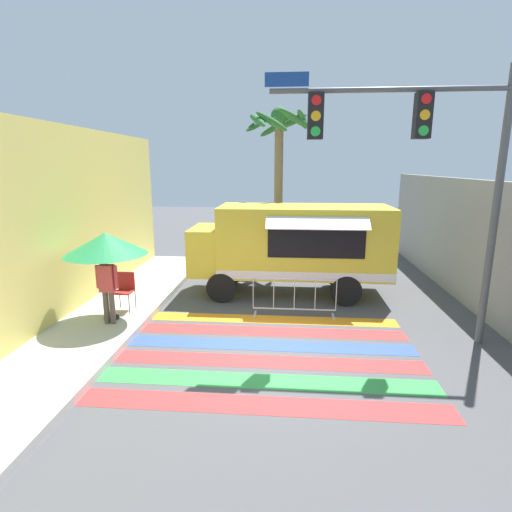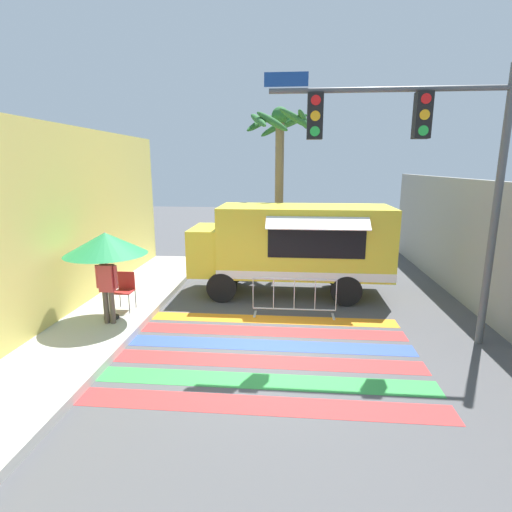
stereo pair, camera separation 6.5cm
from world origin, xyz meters
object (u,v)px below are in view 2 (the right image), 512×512
Objects in this scene: barricade_front at (294,297)px; palm_tree at (280,151)px; folding_chair at (125,287)px; traffic_signal_pole at (421,151)px; patio_umbrella at (105,244)px; food_truck at (289,243)px; vendor_person at (107,284)px.

barricade_front is 6.18m from palm_tree.
traffic_signal_pole is at bearing 0.35° from folding_chair.
barricade_front is (4.53, 1.03, -1.55)m from patio_umbrella.
folding_chair is 7.35m from palm_tree.
folding_chair is 0.17× the size of palm_tree.
palm_tree reaches higher than folding_chair.
traffic_signal_pole reaches higher than barricade_front.
folding_chair is at bearing 172.11° from traffic_signal_pole.
food_truck is 4.04m from palm_tree.
food_truck reaches higher than vendor_person.
patio_umbrella is at bearing -146.24° from food_truck.
patio_umbrella is 0.97m from vendor_person.
folding_chair is 0.58× the size of vendor_person.
food_truck is 3.48× the size of vendor_person.
traffic_signal_pole reaches higher than folding_chair.
vendor_person is (0.10, -0.28, -0.92)m from patio_umbrella.
vendor_person is (0.00, -0.98, 0.37)m from folding_chair.
folding_chair is at bearing -175.71° from barricade_front.
patio_umbrella reaches higher than barricade_front.
palm_tree is at bearing 98.07° from food_truck.
traffic_signal_pole is 5.91× the size of folding_chair.
traffic_signal_pole is 7.36m from patio_umbrella.
traffic_signal_pole is 0.99× the size of palm_tree.
barricade_front is (4.44, 0.33, -0.26)m from folding_chair.
food_truck is 2.74× the size of patio_umbrella.
barricade_front is at bearing 15.57° from vendor_person.
patio_umbrella is 1.47m from folding_chair.
folding_chair is 4.46m from barricade_front.
food_truck is 5.26m from patio_umbrella.
food_truck is 4.87m from folding_chair.
folding_chair is (0.09, 0.70, -1.29)m from patio_umbrella.
palm_tree reaches higher than patio_umbrella.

